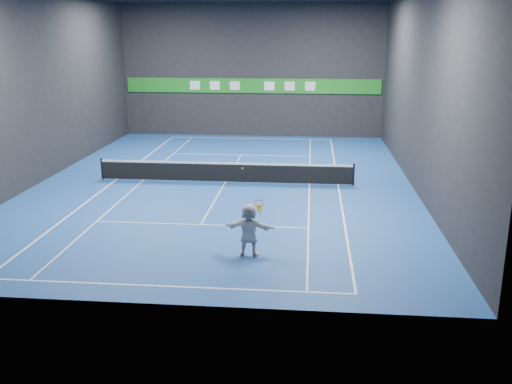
# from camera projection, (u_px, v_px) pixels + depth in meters

# --- Properties ---
(ground) EXTENTS (26.00, 26.00, 0.00)m
(ground) POSITION_uv_depth(u_px,v_px,m) (225.00, 182.00, 27.93)
(ground) COLOR #1B4794
(ground) RESTS_ON ground
(wall_back) EXTENTS (18.00, 0.10, 9.00)m
(wall_back) POSITION_uv_depth(u_px,v_px,m) (252.00, 71.00, 39.15)
(wall_back) COLOR black
(wall_back) RESTS_ON ground
(wall_front) EXTENTS (18.00, 0.10, 9.00)m
(wall_front) POSITION_uv_depth(u_px,v_px,m) (146.00, 140.00, 14.25)
(wall_front) COLOR black
(wall_front) RESTS_ON ground
(wall_left) EXTENTS (0.10, 26.00, 9.00)m
(wall_left) POSITION_uv_depth(u_px,v_px,m) (40.00, 88.00, 27.53)
(wall_left) COLOR black
(wall_left) RESTS_ON ground
(wall_right) EXTENTS (0.10, 26.00, 9.00)m
(wall_right) POSITION_uv_depth(u_px,v_px,m) (420.00, 91.00, 25.87)
(wall_right) COLOR black
(wall_right) RESTS_ON ground
(baseline_near) EXTENTS (10.98, 0.08, 0.01)m
(baseline_near) POSITION_uv_depth(u_px,v_px,m) (165.00, 286.00, 16.54)
(baseline_near) COLOR white
(baseline_near) RESTS_ON ground
(baseline_far) EXTENTS (10.98, 0.08, 0.01)m
(baseline_far) POSITION_uv_depth(u_px,v_px,m) (251.00, 138.00, 39.31)
(baseline_far) COLOR white
(baseline_far) RESTS_ON ground
(sideline_doubles_left) EXTENTS (0.08, 23.78, 0.01)m
(sideline_doubles_left) POSITION_uv_depth(u_px,v_px,m) (117.00, 179.00, 28.43)
(sideline_doubles_left) COLOR white
(sideline_doubles_left) RESTS_ON ground
(sideline_doubles_right) EXTENTS (0.08, 23.78, 0.01)m
(sideline_doubles_right) POSITION_uv_depth(u_px,v_px,m) (338.00, 185.00, 27.42)
(sideline_doubles_right) COLOR white
(sideline_doubles_right) RESTS_ON ground
(sideline_singles_left) EXTENTS (0.06, 23.78, 0.01)m
(sideline_singles_left) POSITION_uv_depth(u_px,v_px,m) (143.00, 180.00, 28.30)
(sideline_singles_left) COLOR white
(sideline_singles_left) RESTS_ON ground
(sideline_singles_right) EXTENTS (0.06, 23.78, 0.01)m
(sideline_singles_right) POSITION_uv_depth(u_px,v_px,m) (309.00, 184.00, 27.55)
(sideline_singles_right) COLOR white
(sideline_singles_right) RESTS_ON ground
(service_line_near) EXTENTS (8.23, 0.06, 0.01)m
(service_line_near) POSITION_uv_depth(u_px,v_px,m) (201.00, 225.00, 21.79)
(service_line_near) COLOR white
(service_line_near) RESTS_ON ground
(service_line_far) EXTENTS (8.23, 0.06, 0.01)m
(service_line_far) POSITION_uv_depth(u_px,v_px,m) (241.00, 155.00, 34.06)
(service_line_far) COLOR white
(service_line_far) RESTS_ON ground
(center_service_line) EXTENTS (0.06, 12.80, 0.01)m
(center_service_line) POSITION_uv_depth(u_px,v_px,m) (225.00, 182.00, 27.92)
(center_service_line) COLOR white
(center_service_line) RESTS_ON ground
(player) EXTENTS (1.69, 0.67, 1.78)m
(player) POSITION_uv_depth(u_px,v_px,m) (249.00, 230.00, 18.58)
(player) COLOR silver
(player) RESTS_ON ground
(tennis_ball) EXTENTS (0.07, 0.07, 0.07)m
(tennis_ball) POSITION_uv_depth(u_px,v_px,m) (242.00, 168.00, 18.28)
(tennis_ball) COLOR yellow
(tennis_ball) RESTS_ON player
(tennis_net) EXTENTS (12.50, 0.10, 1.07)m
(tennis_net) POSITION_uv_depth(u_px,v_px,m) (225.00, 172.00, 27.78)
(tennis_net) COLOR black
(tennis_net) RESTS_ON ground
(sponsor_banner) EXTENTS (17.64, 0.11, 1.00)m
(sponsor_banner) POSITION_uv_depth(u_px,v_px,m) (252.00, 86.00, 39.36)
(sponsor_banner) COLOR #1D8520
(sponsor_banner) RESTS_ON wall_back
(tennis_racket) EXTENTS (0.41, 0.34, 0.54)m
(tennis_racket) POSITION_uv_depth(u_px,v_px,m) (259.00, 205.00, 18.37)
(tennis_racket) COLOR red
(tennis_racket) RESTS_ON player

